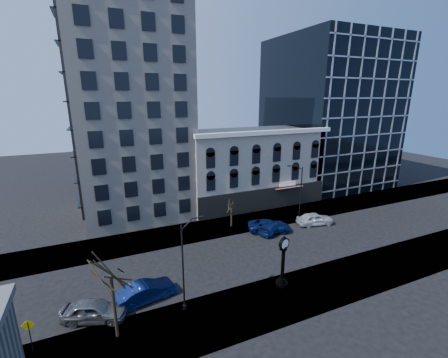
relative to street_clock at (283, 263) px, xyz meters
name	(u,v)px	position (x,y,z in m)	size (l,w,h in m)	color
ground	(222,260)	(-3.39, 6.48, -2.41)	(160.00, 160.00, 0.00)	black
sidewalk_far	(198,231)	(-3.39, 14.48, -2.35)	(160.00, 6.00, 0.12)	gray
sidewalk_near	(258,305)	(-3.39, -1.52, -2.35)	(160.00, 6.00, 0.12)	gray
cream_tower	(129,81)	(-9.50, 25.36, 16.91)	(15.90, 15.40, 42.50)	beige
victorian_row	(251,167)	(8.62, 22.37, 3.59)	(22.60, 11.19, 12.50)	#A99B8B
glass_office	(328,113)	(28.61, 27.39, 11.59)	(20.00, 20.15, 28.00)	black
street_clock	(283,263)	(0.00, 0.00, 0.00)	(1.15, 1.15, 5.07)	black
street_lamp_near	(188,241)	(-8.78, 0.65, 3.80)	(2.04, 0.80, 8.07)	black
street_lamp_far	(297,178)	(10.88, 12.73, 3.85)	(1.97, 1.07, 8.14)	black
bare_tree_near	(109,261)	(-14.76, -0.37, 3.94)	(4.80, 4.80, 8.25)	#2E2517
bare_tree_far	(231,205)	(1.22, 13.94, 0.85)	(2.43, 2.43, 4.17)	#2E2517
warning_sign	(29,330)	(-20.29, 0.48, -0.47)	(0.86, 0.10, 2.65)	black
car_near_a	(94,310)	(-16.26, 2.29, -1.56)	(2.01, 5.00, 1.70)	#595B60
car_near_b	(146,291)	(-12.07, 3.09, -1.56)	(1.81, 5.18, 1.71)	#0C194C
car_far_a	(269,226)	(5.23, 10.69, -1.64)	(2.56, 5.55, 1.54)	#0C194C
car_far_b	(274,227)	(5.63, 10.14, -1.68)	(2.04, 5.02, 1.46)	#0C194C
car_far_c	(315,219)	(12.21, 9.99, -1.55)	(2.03, 5.05, 1.72)	silver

